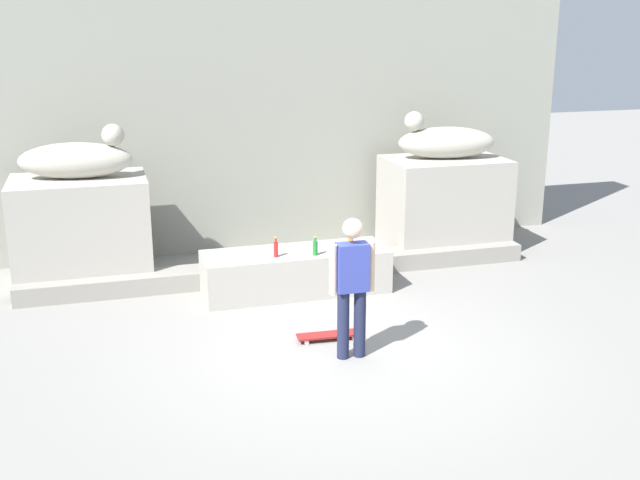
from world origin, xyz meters
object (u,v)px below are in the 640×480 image
bottle_green (315,248)px  bottle_orange (351,243)px  skater (352,282)px  bottle_red (276,249)px  skateboard (329,335)px  statue_reclining_left (78,159)px  statue_reclining_right (444,141)px

bottle_green → bottle_orange: size_ratio=0.96×
skater → bottle_red: (-0.40, 2.13, -0.19)m
bottle_orange → bottle_red: size_ratio=0.99×
skateboard → bottle_orange: (0.80, 1.60, 0.67)m
statue_reclining_left → bottle_red: statue_reclining_left is taller
skateboard → bottle_red: bearing=-76.5°
skateboard → bottle_red: (-0.29, 1.59, 0.67)m
statue_reclining_right → bottle_red: 3.71m
statue_reclining_right → skateboard: bearing=57.7°
statue_reclining_left → bottle_green: bearing=-19.4°
skater → bottle_orange: size_ratio=5.89×
bottle_orange → bottle_green: bearing=-171.9°
skater → bottle_orange: skater is taller
statue_reclining_right → skateboard: (-2.90, -3.11, -1.79)m
statue_reclining_left → bottle_orange: size_ratio=5.86×
bottle_orange → statue_reclining_right: bearing=35.7°
skater → skateboard: 1.02m
statue_reclining_left → statue_reclining_right: size_ratio=0.99×
statue_reclining_right → bottle_red: bearing=36.1°
statue_reclining_right → statue_reclining_left: bearing=10.9°
bottle_green → skater: bearing=-94.2°
skater → statue_reclining_left: bearing=-50.2°
statue_reclining_left → bottle_red: (2.54, -1.51, -1.13)m
bottle_green → statue_reclining_left: bearing=152.9°
statue_reclining_left → skateboard: statue_reclining_left is taller
skater → bottle_green: 2.07m
skater → skateboard: skater is taller
statue_reclining_left → bottle_orange: (3.64, -1.50, -1.13)m
statue_reclining_right → bottle_red: statue_reclining_right is taller
statue_reclining_left → skater: statue_reclining_left is taller
statue_reclining_left → bottle_red: 3.16m
bottle_green → bottle_red: bottle_red is taller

